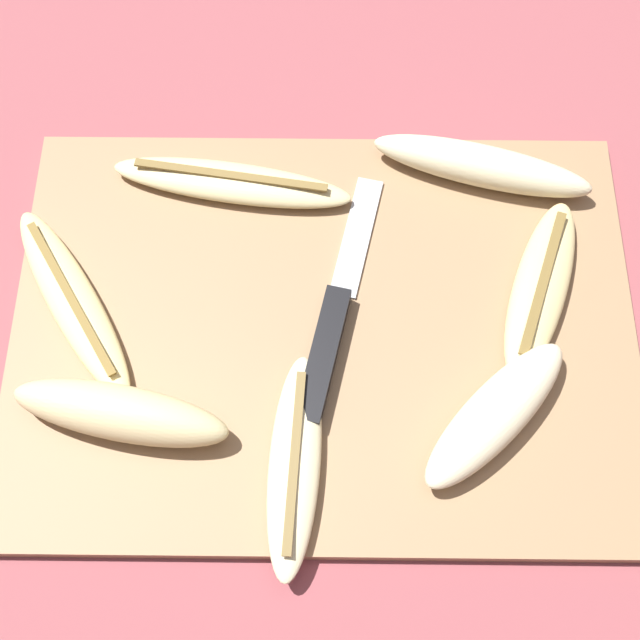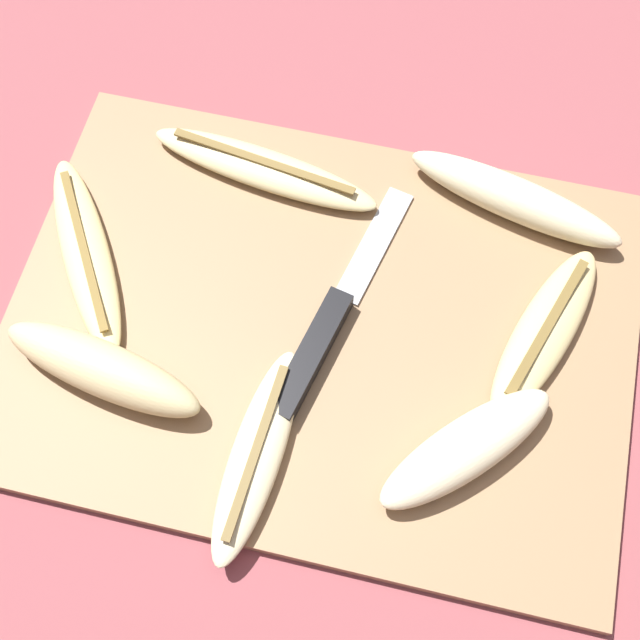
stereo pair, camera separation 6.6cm
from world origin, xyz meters
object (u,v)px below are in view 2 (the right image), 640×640
at_px(banana_pale_long, 515,199).
at_px(knife, 324,337).
at_px(banana_golden_short, 86,254).
at_px(banana_bright_far, 466,448).
at_px(banana_spotted_left, 545,331).
at_px(banana_cream_curved, 257,454).
at_px(banana_mellow_near, 103,369).
at_px(banana_ripe_center, 264,169).

bearing_deg(banana_pale_long, knife, -129.22).
xyz_separation_m(banana_golden_short, banana_bright_far, (0.33, -0.09, 0.01)).
height_order(banana_spotted_left, banana_cream_curved, banana_cream_curved).
height_order(banana_bright_far, banana_pale_long, banana_pale_long).
relative_size(banana_golden_short, banana_pale_long, 0.97).
bearing_deg(banana_pale_long, banana_cream_curved, -120.61).
bearing_deg(banana_golden_short, banana_pale_long, 20.93).
bearing_deg(banana_mellow_near, banana_spotted_left, 19.24).
distance_m(banana_bright_far, banana_pale_long, 0.22).
xyz_separation_m(banana_spotted_left, banana_mellow_near, (-0.32, -0.11, 0.01)).
bearing_deg(banana_pale_long, banana_bright_far, -91.16).
distance_m(banana_golden_short, banana_spotted_left, 0.38).
bearing_deg(banana_mellow_near, banana_cream_curved, -15.15).
bearing_deg(knife, banana_pale_long, 63.28).
height_order(banana_ripe_center, banana_cream_curved, same).
distance_m(banana_spotted_left, banana_mellow_near, 0.34).
relative_size(knife, banana_cream_curved, 1.32).
bearing_deg(banana_ripe_center, banana_mellow_near, -108.65).
xyz_separation_m(banana_mellow_near, banana_cream_curved, (0.13, -0.04, -0.01)).
bearing_deg(banana_cream_curved, banana_ripe_center, 103.49).
height_order(knife, banana_mellow_near, banana_mellow_near).
relative_size(knife, banana_pale_long, 1.19).
distance_m(banana_ripe_center, banana_mellow_near, 0.22).
bearing_deg(banana_mellow_near, banana_golden_short, 117.45).
bearing_deg(banana_spotted_left, banana_mellow_near, -160.76).
distance_m(banana_mellow_near, banana_bright_far, 0.28).
relative_size(banana_ripe_center, banana_cream_curved, 1.21).
xyz_separation_m(banana_ripe_center, banana_mellow_near, (-0.07, -0.21, 0.01)).
bearing_deg(banana_pale_long, banana_golden_short, -159.07).
distance_m(knife, banana_bright_far, 0.14).
relative_size(knife, banana_spotted_left, 1.32).
distance_m(banana_golden_short, banana_ripe_center, 0.17).
relative_size(banana_spotted_left, banana_mellow_near, 1.01).
height_order(banana_golden_short, banana_pale_long, banana_pale_long).
xyz_separation_m(banana_golden_short, banana_mellow_near, (0.05, -0.10, 0.01)).
distance_m(banana_golden_short, banana_pale_long, 0.36).
xyz_separation_m(banana_mellow_near, banana_pale_long, (0.28, 0.22, -0.00)).
distance_m(banana_bright_far, banana_cream_curved, 0.15).
height_order(banana_spotted_left, banana_pale_long, banana_pale_long).
bearing_deg(banana_ripe_center, banana_golden_short, -136.97).
bearing_deg(banana_spotted_left, banana_ripe_center, 159.06).
height_order(banana_golden_short, banana_spotted_left, banana_spotted_left).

